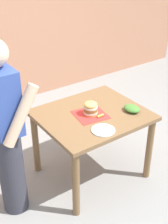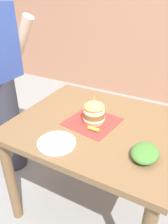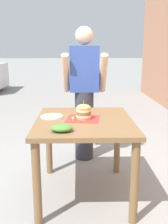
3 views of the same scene
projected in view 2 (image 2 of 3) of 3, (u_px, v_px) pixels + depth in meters
The scene contains 8 objects.
ground_plane at pixel (95, 201), 1.81m from camera, with size 80.00×80.00×0.00m, color gray.
patio_table at pixel (97, 138), 1.49m from camera, with size 0.91×1.05×0.77m.
serving_paper at pixel (92, 122), 1.43m from camera, with size 0.31×0.31×0.00m, color red.
sandwich at pixel (94, 112), 1.40m from camera, with size 0.14×0.14×0.18m.
pickle_spear at pixel (94, 129), 1.33m from camera, with size 0.02×0.02×0.07m, color #8EA83D.
side_plate_with_forks at pixel (57, 143), 1.23m from camera, with size 0.22×0.22×0.02m.
side_salad at pixel (145, 153), 1.12m from camera, with size 0.18×0.14×0.06m, color #477F33.
parked_car_mid_block at pixel (38, 7), 10.65m from camera, with size 4.21×1.85×1.60m.
Camera 2 is at (-1.10, -0.50, 1.54)m, focal length 35.00 mm.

